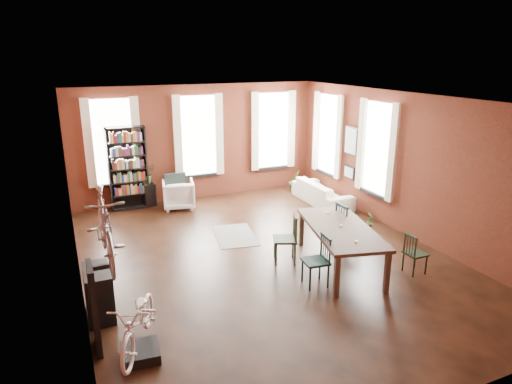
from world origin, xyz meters
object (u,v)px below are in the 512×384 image
dining_table (340,247)px  dining_chair_a (316,261)px  bookshelf (128,168)px  cream_sofa (322,189)px  plant_stand (149,195)px  bicycle_floor (137,298)px  bike_trainer (140,353)px  dining_chair_b (285,239)px  dining_chair_d (348,226)px  white_armchair (178,193)px  dining_chair_c (415,253)px  console_table (99,293)px

dining_table → dining_chair_a: dining_chair_a is taller
bookshelf → cream_sofa: size_ratio=1.06×
plant_stand → bicycle_floor: bicycle_floor is taller
bike_trainer → bookshelf: bearing=82.2°
dining_chair_b → bookshelf: size_ratio=0.45×
dining_table → dining_chair_d: dining_chair_d is taller
bicycle_floor → dining_chair_d: bearing=46.8°
white_armchair → bicycle_floor: bearing=82.0°
white_armchair → bike_trainer: 6.37m
dining_chair_d → bookshelf: bearing=38.9°
bookshelf → plant_stand: size_ratio=3.55×
dining_table → dining_chair_b: dining_chair_b is taller
dining_chair_b → plant_stand: 4.97m
cream_sofa → bicycle_floor: 7.56m
dining_chair_d → dining_chair_c: bearing=-161.8°
white_armchair → cream_sofa: white_armchair is taller
cream_sofa → bicycle_floor: size_ratio=1.38×
dining_chair_a → bicycle_floor: size_ratio=0.62×
plant_stand → bicycle_floor: bearing=-101.9°
bicycle_floor → bookshelf: bearing=106.8°
white_armchair → bicycle_floor: bicycle_floor is taller
dining_chair_d → bike_trainer: bearing=111.4°
dining_chair_d → cream_sofa: (1.12, 2.87, -0.10)m
console_table → plant_stand: console_table is taller
dining_chair_a → console_table: bearing=-91.5°
cream_sofa → white_armchair: bearing=72.5°
dining_chair_c → dining_table: bearing=55.6°
dining_chair_a → cream_sofa: bearing=153.2°
white_armchair → console_table: 5.30m
bike_trainer → plant_stand: bearing=78.0°
white_armchair → dining_chair_b: bearing=115.9°
dining_chair_c → console_table: size_ratio=0.98×
dining_table → dining_chair_c: 1.41m
dining_chair_d → dining_chair_b: bearing=91.5°
console_table → plant_stand: (1.78, 5.20, -0.09)m
dining_chair_b → console_table: dining_chair_b is taller
dining_table → bike_trainer: 4.29m
dining_table → dining_chair_d: size_ratio=2.39×
dining_chair_c → console_table: 5.68m
cream_sofa → dining_chair_b: bearing=137.8°
dining_chair_a → plant_stand: size_ratio=1.50×
console_table → bicycle_floor: size_ratio=0.53×
dining_chair_a → bicycle_floor: bearing=-69.8°
bookshelf → console_table: 5.40m
dining_chair_a → plant_stand: 5.99m
dining_chair_d → console_table: bearing=96.0°
dining_chair_c → bike_trainer: size_ratio=1.54×
dining_chair_a → dining_chair_d: dining_chair_d is taller
dining_chair_a → bookshelf: bookshelf is taller
dining_table → dining_chair_d: bearing=58.8°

